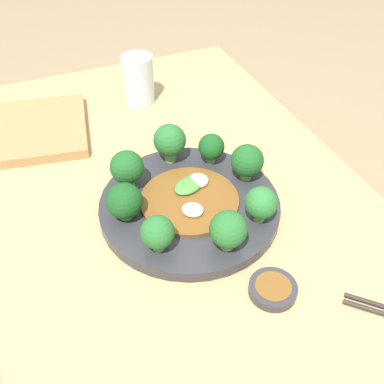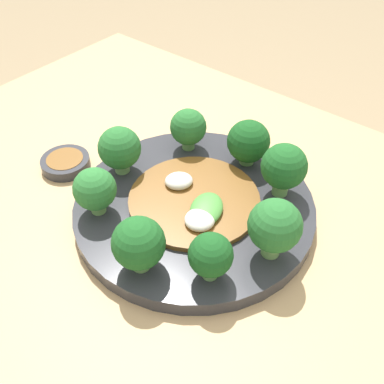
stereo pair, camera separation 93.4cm
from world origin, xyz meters
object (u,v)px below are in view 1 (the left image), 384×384
Objects in this scene: broccoli_northwest at (158,233)px; sauce_dish at (273,289)px; cutting_board at (42,129)px; broccoli_northeast at (127,168)px; drinking_glass at (138,80)px; broccoli_west at (228,230)px; broccoli_south at (247,161)px; broccoli_north at (124,201)px; broccoli_southwest at (261,203)px; plate at (192,205)px; broccoli_southeast at (211,147)px; broccoli_east at (170,141)px; stirfry_center at (192,197)px.

broccoli_northwest is 0.18m from sauce_dish.
broccoli_northeast is at bearing -156.35° from cutting_board.
broccoli_west is at bearing 177.77° from drinking_glass.
broccoli_northeast is at bearing 74.16° from broccoli_south.
broccoli_north is 0.21m from broccoli_southwest.
broccoli_northwest is 0.15m from broccoli_northeast.
broccoli_southeast is at bearing -41.08° from plate.
broccoli_northeast is at bearing -0.03° from broccoli_northwest.
broccoli_northwest is (-0.08, -0.03, 0.00)m from broccoli_north.
broccoli_northwest is 0.99× the size of broccoli_southwest.
broccoli_northeast is at bearing 49.27° from plate.
sauce_dish is at bearing -168.87° from plate.
broccoli_east is at bearing 63.30° from broccoli_southeast.
broccoli_northeast is 0.10m from broccoli_east.
broccoli_east reaches higher than cutting_board.
drinking_glass is at bearing -4.11° from stirfry_center.
broccoli_east is 1.08× the size of sauce_dish.
drinking_glass is 1.56× the size of sauce_dish.
broccoli_south is 0.44m from cutting_board.
cutting_board is (0.45, 0.21, -0.05)m from broccoli_west.
broccoli_northeast is at bearing 115.06° from broccoli_east.
broccoli_east is at bearing -136.10° from cutting_board.
broccoli_east is 0.26m from drinking_glass.
drinking_glass is (0.38, -0.03, 0.04)m from plate.
broccoli_north reaches higher than cutting_board.
broccoli_northwest is 0.37× the size of stirfry_center.
drinking_glass reaches higher than plate.
drinking_glass reaches higher than broccoli_north.
broccoli_northwest is at bearing 132.38° from stirfry_center.
plate is 2.82× the size of drinking_glass.
broccoli_southwest is (-0.17, -0.01, 0.00)m from broccoli_southeast.
broccoli_southeast reaches higher than sauce_dish.
broccoli_northeast is 0.98× the size of broccoli_east.
broccoli_east is (0.12, -0.01, 0.05)m from plate.
broccoli_south is at bearing -105.84° from broccoli_northeast.
broccoli_north is 0.97× the size of broccoli_west.
broccoli_southwest is 0.38× the size of stirfry_center.
broccoli_south reaches higher than cutting_board.
broccoli_south is 0.15m from broccoli_east.
broccoli_northeast is 0.32m from drinking_glass.
broccoli_north is 0.86× the size of broccoli_east.
broccoli_west is (-0.11, -0.01, 0.05)m from plate.
broccoli_northeast is at bearing 24.60° from sauce_dish.
drinking_glass reaches higher than broccoli_west.
broccoli_southeast is 0.29m from sauce_dish.
broccoli_northwest is 0.89× the size of sauce_dish.
broccoli_south is at bearing -37.42° from broccoli_west.
stirfry_center reaches higher than plate.
broccoli_southeast reaches higher than plate.
broccoli_southeast is 0.35× the size of stirfry_center.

